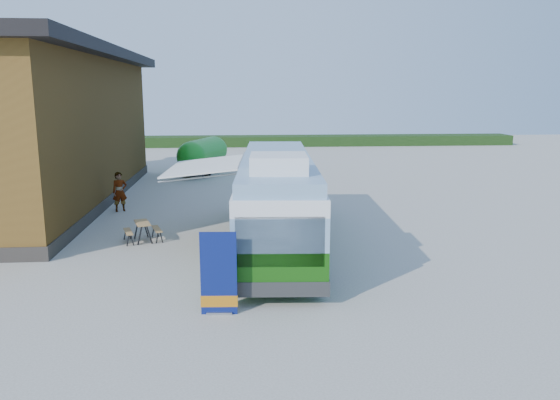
{
  "coord_description": "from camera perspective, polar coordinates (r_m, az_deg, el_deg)",
  "views": [
    {
      "loc": [
        -0.3,
        -17.53,
        5.42
      ],
      "look_at": [
        1.29,
        2.6,
        1.4
      ],
      "focal_mm": 35.0,
      "sensor_mm": 36.0,
      "label": 1
    }
  ],
  "objects": [
    {
      "name": "bus",
      "position": [
        19.33,
        -0.33,
        0.34
      ],
      "size": [
        3.25,
        12.11,
        3.68
      ],
      "rotation": [
        0.0,
        0.0,
        -0.06
      ],
      "color": "#1A5F0F",
      "rests_on": "ground"
    },
    {
      "name": "banner",
      "position": [
        13.59,
        -6.42,
        -8.42
      ],
      "size": [
        0.92,
        0.22,
        2.1
      ],
      "rotation": [
        0.0,
        0.0,
        -0.06
      ],
      "color": "#0B1759",
      "rests_on": "ground"
    },
    {
      "name": "hedge",
      "position": [
        56.36,
        4.0,
        6.22
      ],
      "size": [
        40.0,
        3.0,
        1.0
      ],
      "primitive_type": "cube",
      "color": "#264419",
      "rests_on": "ground"
    },
    {
      "name": "ground",
      "position": [
        18.35,
        -3.39,
        -5.94
      ],
      "size": [
        100.0,
        100.0,
        0.0
      ],
      "primitive_type": "plane",
      "color": "#BCB7AD",
      "rests_on": "ground"
    },
    {
      "name": "slurry_tanker",
      "position": [
        36.82,
        -8.03,
        4.81
      ],
      "size": [
        3.12,
        6.16,
        2.36
      ],
      "rotation": [
        0.0,
        0.0,
        -0.3
      ],
      "color": "#1B9622",
      "rests_on": "ground"
    },
    {
      "name": "person_b",
      "position": [
        20.25,
        0.36,
        -1.36
      ],
      "size": [
        1.03,
        1.16,
        1.99
      ],
      "primitive_type": "imported",
      "rotation": [
        0.0,
        0.0,
        -1.91
      ],
      "color": "#999999",
      "rests_on": "ground"
    },
    {
      "name": "picnic_table",
      "position": [
        20.65,
        -14.17,
        -2.76
      ],
      "size": [
        1.55,
        1.45,
        0.72
      ],
      "rotation": [
        0.0,
        0.0,
        0.3
      ],
      "color": "tan",
      "rests_on": "ground"
    },
    {
      "name": "barn",
      "position": [
        29.41,
        -24.97,
        6.65
      ],
      "size": [
        9.6,
        21.2,
        7.5
      ],
      "color": "brown",
      "rests_on": "ground"
    },
    {
      "name": "person_a",
      "position": [
        26.05,
        -16.4,
        0.83
      ],
      "size": [
        0.79,
        0.68,
        1.82
      ],
      "primitive_type": "imported",
      "rotation": [
        0.0,
        0.0,
        0.44
      ],
      "color": "#999999",
      "rests_on": "ground"
    },
    {
      "name": "awning",
      "position": [
        19.59,
        -7.13,
        3.12
      ],
      "size": [
        3.0,
        4.52,
        0.53
      ],
      "rotation": [
        0.0,
        0.0,
        -0.06
      ],
      "color": "white",
      "rests_on": "ground"
    }
  ]
}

